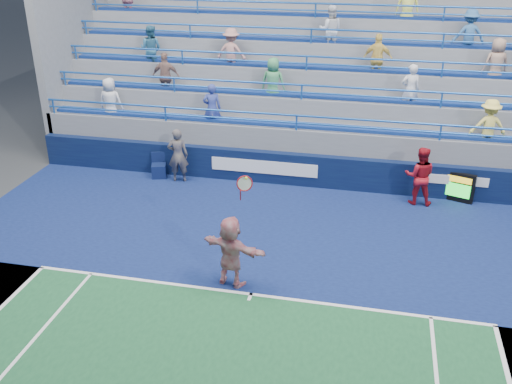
% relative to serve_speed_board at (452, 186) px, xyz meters
% --- Properties ---
extents(ground, '(120.00, 120.00, 0.00)m').
position_rel_serve_speed_board_xyz_m(ground, '(-5.03, -6.39, -0.48)').
color(ground, '#333538').
extents(sponsor_wall, '(18.00, 0.32, 1.10)m').
position_rel_serve_speed_board_xyz_m(sponsor_wall, '(-5.03, 0.11, 0.07)').
color(sponsor_wall, '#091036').
rests_on(sponsor_wall, ground).
extents(bleacher_stand, '(18.00, 5.60, 6.13)m').
position_rel_serve_speed_board_xyz_m(bleacher_stand, '(-5.03, 3.88, 1.06)').
color(bleacher_stand, slate).
rests_on(bleacher_stand, ground).
extents(serve_speed_board, '(1.37, 0.59, 0.96)m').
position_rel_serve_speed_board_xyz_m(serve_speed_board, '(0.00, 0.00, 0.00)').
color(serve_speed_board, black).
rests_on(serve_speed_board, ground).
extents(judge_chair, '(0.61, 0.62, 0.85)m').
position_rel_serve_speed_board_xyz_m(judge_chair, '(-9.67, -0.27, -0.21)').
color(judge_chair, '#0D1942').
rests_on(judge_chair, ground).
extents(tennis_player, '(1.76, 0.98, 2.90)m').
position_rel_serve_speed_board_xyz_m(tennis_player, '(-5.60, -6.03, 0.42)').
color(tennis_player, silver).
rests_on(tennis_player, ground).
extents(line_judge, '(0.76, 0.59, 1.87)m').
position_rel_serve_speed_board_xyz_m(line_judge, '(-8.89, -0.44, 0.45)').
color(line_judge, '#151B3A').
rests_on(line_judge, ground).
extents(ball_girl, '(0.92, 0.72, 1.86)m').
position_rel_serve_speed_board_xyz_m(ball_girl, '(-1.05, -0.48, 0.45)').
color(ball_girl, '#A6121F').
rests_on(ball_girl, ground).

